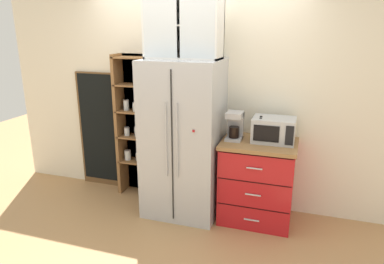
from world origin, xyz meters
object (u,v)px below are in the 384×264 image
at_px(bottle_clear, 260,130).
at_px(mug_cream, 260,136).
at_px(bottle_cobalt, 260,132).
at_px(chalkboard_menu, 100,130).
at_px(mug_charcoal, 259,140).
at_px(microwave, 274,130).
at_px(refrigerator, 184,139).
at_px(coffee_maker, 235,125).

bearing_deg(bottle_clear, mug_cream, 86.54).
relative_size(bottle_cobalt, chalkboard_menu, 0.17).
bearing_deg(chalkboard_menu, bottle_clear, -6.90).
relative_size(mug_cream, chalkboard_menu, 0.07).
xyz_separation_m(mug_charcoal, bottle_clear, (-0.00, 0.07, 0.08)).
bearing_deg(chalkboard_menu, microwave, -5.65).
xyz_separation_m(mug_cream, bottle_cobalt, (-0.00, -0.07, 0.07)).
relative_size(refrigerator, bottle_cobalt, 6.67).
bearing_deg(mug_charcoal, microwave, 38.25).
distance_m(coffee_maker, mug_charcoal, 0.30).
bearing_deg(coffee_maker, chalkboard_menu, 171.85).
height_order(mug_charcoal, bottle_clear, bottle_clear).
height_order(bottle_cobalt, chalkboard_menu, chalkboard_menu).
bearing_deg(mug_charcoal, chalkboard_menu, 171.23).
xyz_separation_m(refrigerator, mug_cream, (0.84, 0.11, 0.08)).
bearing_deg(bottle_clear, chalkboard_menu, 173.10).
distance_m(bottle_clear, chalkboard_menu, 2.17).
distance_m(mug_cream, chalkboard_menu, 2.16).
height_order(coffee_maker, bottle_cobalt, coffee_maker).
bearing_deg(bottle_clear, mug_charcoal, -88.23).
relative_size(refrigerator, mug_cream, 16.60).
xyz_separation_m(mug_cream, bottle_clear, (-0.00, -0.03, 0.08)).
bearing_deg(bottle_cobalt, chalkboard_menu, 172.21).
xyz_separation_m(microwave, chalkboard_menu, (-2.27, 0.22, -0.27)).
xyz_separation_m(bottle_cobalt, chalkboard_menu, (-2.13, 0.29, -0.26)).
distance_m(microwave, bottle_cobalt, 0.15).
xyz_separation_m(coffee_maker, mug_cream, (0.28, 0.04, -0.11)).
xyz_separation_m(mug_cream, mug_charcoal, (0.00, -0.10, -0.01)).
height_order(coffee_maker, mug_charcoal, coffee_maker).
height_order(mug_charcoal, chalkboard_menu, chalkboard_menu).
bearing_deg(coffee_maker, bottle_cobalt, -5.32).
bearing_deg(bottle_clear, coffee_maker, -178.27).
height_order(microwave, bottle_cobalt, bottle_cobalt).
bearing_deg(microwave, chalkboard_menu, 174.35).
bearing_deg(refrigerator, mug_charcoal, 0.04).
bearing_deg(mug_charcoal, mug_cream, 90.10).
relative_size(refrigerator, coffee_maker, 5.70).
bearing_deg(bottle_clear, refrigerator, -175.09).
height_order(mug_cream, mug_charcoal, mug_cream).
xyz_separation_m(coffee_maker, bottle_cobalt, (0.27, -0.03, -0.04)).
xyz_separation_m(refrigerator, chalkboard_menu, (-1.30, 0.33, -0.11)).
height_order(microwave, mug_cream, microwave).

